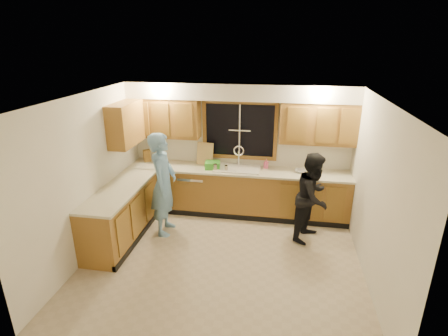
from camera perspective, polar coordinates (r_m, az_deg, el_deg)
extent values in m
plane|color=#BEAC92|center=(5.64, -0.22, -14.64)|extent=(4.20, 4.20, 0.00)
plane|color=white|center=(4.69, -0.26, 11.31)|extent=(4.20, 4.20, 0.00)
plane|color=white|center=(6.80, 2.53, 3.32)|extent=(4.20, 0.00, 4.20)
plane|color=white|center=(5.75, -21.31, -1.31)|extent=(0.00, 3.80, 3.80)
plane|color=white|center=(5.14, 23.58, -4.20)|extent=(0.00, 3.80, 3.80)
cube|color=olive|center=(6.81, 2.10, -3.94)|extent=(4.20, 0.60, 0.88)
cube|color=olive|center=(6.22, -16.35, -7.29)|extent=(0.60, 1.90, 0.88)
cube|color=beige|center=(6.62, 2.14, -0.36)|extent=(4.20, 0.63, 0.04)
cube|color=beige|center=(6.02, -16.65, -3.42)|extent=(0.63, 1.90, 0.04)
cube|color=olive|center=(6.82, -9.65, 8.10)|extent=(1.35, 0.33, 0.75)
cube|color=olive|center=(6.48, 15.12, 7.04)|extent=(1.35, 0.33, 0.75)
cube|color=olive|center=(6.46, -15.74, 6.94)|extent=(0.33, 0.90, 0.75)
cube|color=white|center=(6.40, 2.48, 12.34)|extent=(4.20, 0.35, 0.30)
cube|color=black|center=(6.70, 2.57, 6.17)|extent=(1.30, 0.01, 1.00)
cube|color=olive|center=(6.59, 2.63, 10.67)|extent=(1.44, 0.03, 0.07)
cube|color=olive|center=(6.84, 2.49, 1.80)|extent=(1.44, 0.03, 0.07)
cube|color=olive|center=(6.81, -3.20, 6.39)|extent=(0.07, 0.03, 1.00)
cube|color=olive|center=(6.65, 8.46, 5.85)|extent=(0.07, 0.03, 1.00)
cube|color=white|center=(6.62, 2.16, -0.07)|extent=(0.86, 0.52, 0.03)
cube|color=white|center=(6.68, 0.36, -0.69)|extent=(0.38, 0.42, 0.18)
cube|color=white|center=(6.63, 3.95, -0.91)|extent=(0.38, 0.42, 0.18)
cylinder|color=white|center=(6.76, 2.40, 1.70)|extent=(0.04, 0.04, 0.28)
torus|color=white|center=(6.72, 2.42, 2.83)|extent=(0.21, 0.03, 0.21)
cube|color=silver|center=(6.96, -4.87, -3.71)|extent=(0.60, 0.56, 0.82)
cube|color=silver|center=(5.77, -18.79, -9.72)|extent=(0.58, 0.75, 0.90)
imported|color=#6EA1D1|center=(6.05, -9.86, -2.63)|extent=(0.47, 0.68, 1.81)
imported|color=black|center=(6.01, 14.32, -4.63)|extent=(0.85, 0.92, 1.53)
cube|color=olive|center=(7.17, -12.47, 1.98)|extent=(0.17, 0.16, 0.24)
cube|color=tan|center=(6.82, -3.11, 2.36)|extent=(0.34, 0.15, 0.43)
cube|color=green|center=(6.64, -1.89, 0.48)|extent=(0.31, 0.30, 0.13)
imported|color=#EE5A91|center=(6.68, 6.90, 0.71)|extent=(0.09, 0.09, 0.18)
imported|color=silver|center=(6.60, 12.37, -0.47)|extent=(0.24, 0.24, 0.05)
cylinder|color=tan|center=(6.51, -1.46, 0.09)|extent=(0.09, 0.09, 0.13)
cylinder|color=tan|center=(6.49, 0.36, -0.05)|extent=(0.08, 0.08, 0.11)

